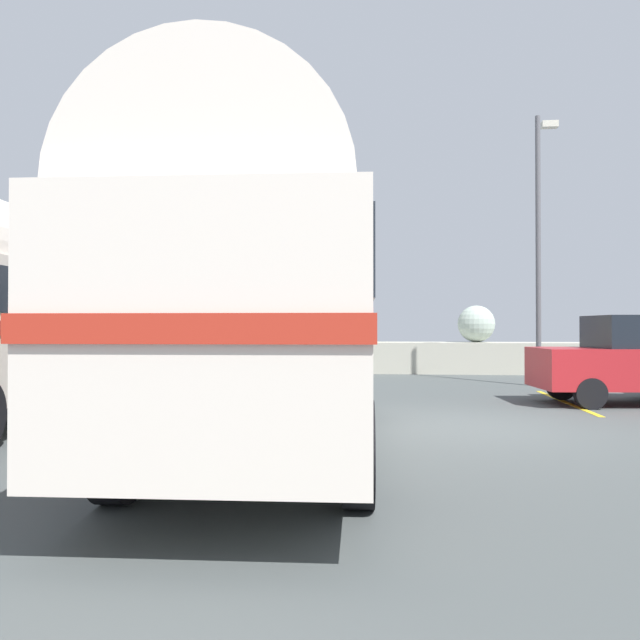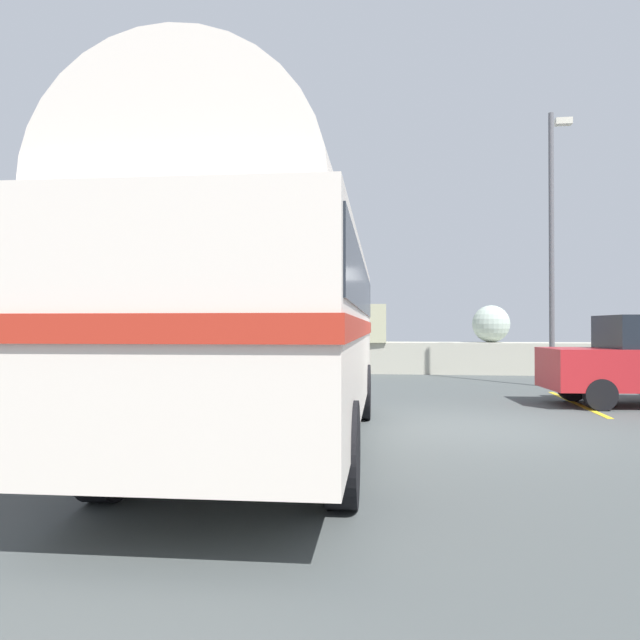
# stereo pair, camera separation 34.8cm
# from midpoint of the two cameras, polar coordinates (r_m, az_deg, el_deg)

# --- Properties ---
(ground) EXTENTS (32.00, 26.00, 0.02)m
(ground) POSITION_cam_midpoint_polar(r_m,az_deg,el_deg) (10.19, 15.06, -9.84)
(ground) COLOR #464B4B
(breakwater) EXTENTS (31.36, 1.99, 2.43)m
(breakwater) POSITION_cam_midpoint_polar(r_m,az_deg,el_deg) (21.84, 11.38, -3.21)
(breakwater) COLOR #AFAD9C
(breakwater) RESTS_ON ground
(vintage_coach) EXTENTS (2.75, 8.67, 3.70)m
(vintage_coach) POSITION_cam_midpoint_polar(r_m,az_deg,el_deg) (8.14, -3.17, 2.24)
(vintage_coach) COLOR black
(vintage_coach) RESTS_ON ground
(second_coach) EXTENTS (2.91, 8.71, 3.70)m
(second_coach) POSITION_cam_midpoint_polar(r_m,az_deg,el_deg) (11.79, -25.99, 1.40)
(second_coach) COLOR black
(second_coach) RESTS_ON ground
(lamp_post) EXTENTS (0.73, 0.65, 7.44)m
(lamp_post) POSITION_cam_midpoint_polar(r_m,az_deg,el_deg) (17.77, 21.63, 7.47)
(lamp_post) COLOR #5B5B60
(lamp_post) RESTS_ON ground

